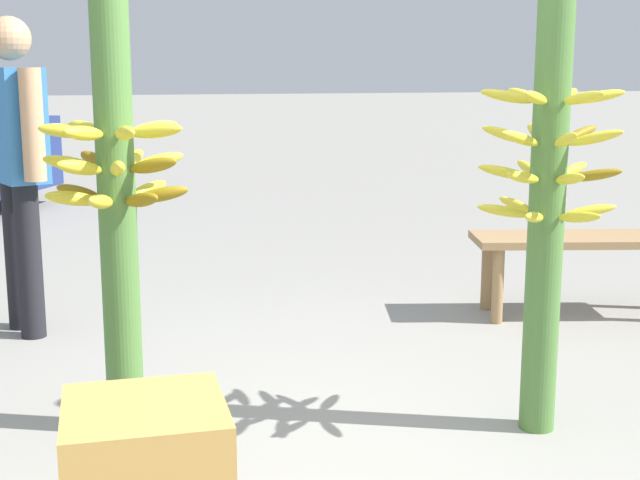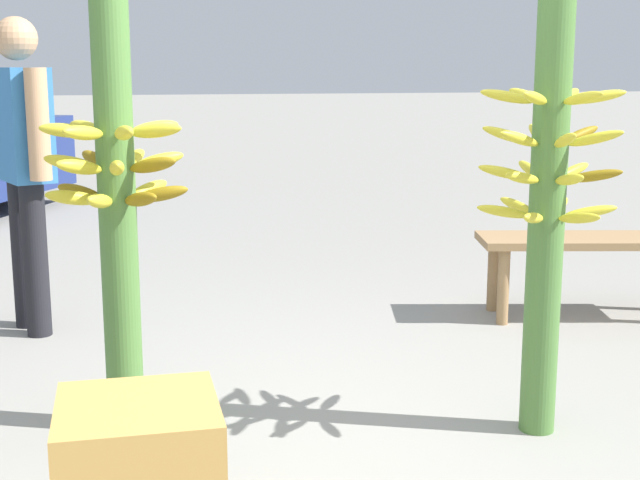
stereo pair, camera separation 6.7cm
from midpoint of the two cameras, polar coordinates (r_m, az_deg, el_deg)
The scene contains 6 objects.
ground_plane at distance 3.02m, azimuth 2.18°, elevation -14.58°, with size 80.00×80.00×0.00m, color gray.
banana_stalk_left at distance 3.20m, azimuth -12.27°, elevation 2.21°, with size 0.51×0.51×1.56m.
banana_stalk_center at distance 3.20m, azimuth 14.96°, elevation 3.19°, with size 0.49×0.50×1.73m.
vendor_person at distance 4.56m, azimuth -18.09°, elevation 5.51°, with size 0.34×0.63×1.54m.
market_bench at distance 4.87m, azimuth 16.97°, elevation -0.67°, with size 1.15×0.60×0.43m.
produce_crate at distance 2.53m, azimuth -10.69°, elevation -14.75°, with size 0.43×0.43×0.43m.
Camera 2 is at (-0.68, -2.64, 1.31)m, focal length 50.00 mm.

